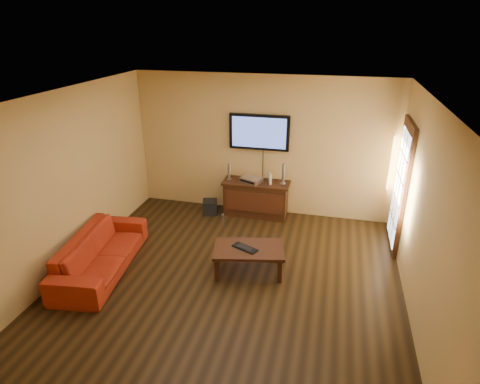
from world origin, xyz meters
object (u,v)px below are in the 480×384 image
(television, at_px, (259,132))
(sofa, at_px, (100,247))
(speaker_left, at_px, (229,172))
(keyboard, at_px, (245,248))
(game_console, at_px, (270,179))
(subwoofer, at_px, (210,207))
(speaker_right, at_px, (283,175))
(media_console, at_px, (256,198))
(coffee_table, at_px, (249,251))
(av_receiver, at_px, (252,180))
(bottle, at_px, (223,218))

(television, relative_size, sofa, 0.57)
(speaker_left, bearing_deg, keyboard, -68.64)
(sofa, bearing_deg, speaker_left, -37.09)
(television, distance_m, game_console, 0.90)
(speaker_left, relative_size, keyboard, 0.79)
(television, xyz_separation_m, subwoofer, (-0.90, -0.36, -1.49))
(keyboard, bearing_deg, game_console, 88.99)
(subwoofer, bearing_deg, television, 6.66)
(speaker_right, bearing_deg, speaker_left, -178.40)
(media_console, bearing_deg, coffee_table, -81.52)
(media_console, bearing_deg, speaker_left, 179.79)
(television, relative_size, coffee_table, 0.99)
(sofa, relative_size, subwoofer, 7.22)
(speaker_left, bearing_deg, subwoofer, -156.23)
(av_receiver, bearing_deg, media_console, 37.32)
(speaker_left, xyz_separation_m, bottle, (-0.00, -0.46, -0.77))
(speaker_left, height_order, av_receiver, speaker_left)
(coffee_table, height_order, keyboard, keyboard)
(sofa, height_order, subwoofer, sofa)
(television, distance_m, coffee_table, 2.53)
(speaker_left, relative_size, subwoofer, 1.19)
(coffee_table, bearing_deg, media_console, 98.48)
(game_console, bearing_deg, media_console, 159.31)
(coffee_table, distance_m, keyboard, 0.09)
(bottle, xyz_separation_m, keyboard, (0.78, -1.53, 0.34))
(television, bearing_deg, subwoofer, -158.09)
(television, xyz_separation_m, game_console, (0.27, -0.22, -0.83))
(media_console, xyz_separation_m, television, (-0.00, 0.21, 1.28))
(television, xyz_separation_m, coffee_table, (0.29, -2.17, -1.27))
(speaker_left, height_order, keyboard, speaker_left)
(subwoofer, relative_size, bottle, 1.44)
(media_console, relative_size, speaker_left, 3.87)
(speaker_right, bearing_deg, media_console, -176.49)
(television, xyz_separation_m, speaker_right, (0.51, -0.17, -0.75))
(game_console, bearing_deg, av_receiver, 163.27)
(speaker_right, xyz_separation_m, game_console, (-0.24, -0.05, -0.08))
(speaker_left, height_order, game_console, speaker_left)
(subwoofer, bearing_deg, game_console, -8.39)
(coffee_table, distance_m, speaker_left, 2.19)
(speaker_right, relative_size, keyboard, 0.94)
(speaker_right, height_order, subwoofer, speaker_right)
(keyboard, bearing_deg, media_console, 96.84)
(keyboard, bearing_deg, av_receiver, 99.45)
(speaker_left, bearing_deg, av_receiver, -2.76)
(sofa, relative_size, speaker_right, 5.06)
(av_receiver, bearing_deg, coffee_table, -54.05)
(keyboard, bearing_deg, subwoofer, 121.92)
(sofa, relative_size, bottle, 10.43)
(subwoofer, xyz_separation_m, keyboard, (1.14, -1.83, 0.29))
(sofa, xyz_separation_m, speaker_left, (1.39, 2.43, 0.46))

